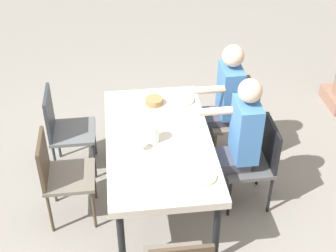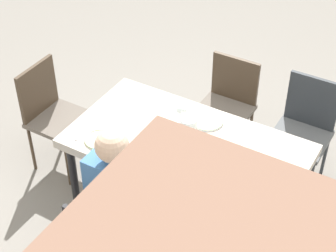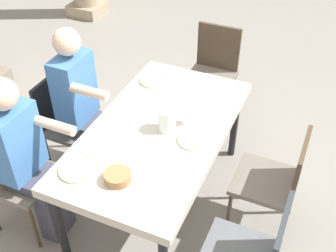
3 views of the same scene
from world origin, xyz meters
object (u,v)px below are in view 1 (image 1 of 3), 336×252
plate_0 (182,100)px  plate_2 (203,177)px  diner_man_white (237,141)px  water_pitcher (152,134)px  chair_mid_north (256,158)px  plate_1 (126,139)px  wine_glass_1 (138,141)px  chair_west_north (238,116)px  chair_mid_south (60,173)px  dining_table (159,144)px  diner_woman_green (223,101)px  chair_west_south (64,127)px  bread_basket (154,101)px

plate_0 → plate_2: same height
diner_man_white → water_pitcher: (-0.06, -0.75, 0.10)m
chair_mid_north → plate_1: 1.20m
wine_glass_1 → plate_0: bearing=147.2°
chair_west_north → water_pitcher: bearing=-56.9°
wine_glass_1 → chair_mid_south: bearing=-95.2°
diner_man_white → water_pitcher: size_ratio=7.96×
chair_west_north → plate_1: chair_west_north is taller
dining_table → wine_glass_1: bearing=-51.3°
dining_table → chair_west_north: 1.07m
chair_mid_north → diner_woman_green: diner_woman_green is taller
chair_west_south → diner_man_white: size_ratio=0.69×
dining_table → water_pitcher: size_ratio=10.04×
chair_west_south → plate_0: 1.20m
diner_man_white → bread_basket: diner_man_white is taller
diner_man_white → chair_west_north: bearing=164.4°
dining_table → chair_mid_north: chair_mid_north is taller
chair_west_south → diner_woman_green: 1.60m
chair_west_north → plate_2: bearing=-27.1°
chair_mid_south → diner_woman_green: 1.74m
wine_glass_1 → plate_2: 0.63m
chair_mid_north → chair_west_north: bearing=-179.8°
chair_west_north → plate_0: size_ratio=3.43×
diner_man_white → plate_1: size_ratio=5.57×
plate_1 → bread_basket: size_ratio=1.41×
plate_2 → plate_1: bearing=-133.9°
chair_west_south → wine_glass_1: chair_west_south is taller
plate_1 → wine_glass_1: wine_glass_1 is taller
bread_basket → chair_mid_south: bearing=-54.1°
chair_west_north → bread_basket: size_ratio=5.09×
chair_mid_south → plate_2: bearing=68.7°
diner_woman_green → bread_basket: diner_woman_green is taller
wine_glass_1 → chair_west_north: bearing=124.8°
chair_west_south → diner_man_white: bearing=66.8°
chair_mid_south → diner_man_white: diner_man_white is taller
chair_west_south → chair_mid_north: size_ratio=1.06×
chair_mid_north → plate_1: (-0.10, -1.17, 0.25)m
diner_woman_green → water_pitcher: (0.61, -0.77, 0.12)m
diner_man_white → water_pitcher: 0.76m
diner_man_white → plate_1: bearing=-95.8°
dining_table → bread_basket: size_ratio=9.93×
chair_west_south → plate_1: bearing=46.2°
dining_table → bread_basket: bearing=178.6°
dining_table → chair_mid_south: bearing=-84.4°
chair_west_south → plate_2: size_ratio=4.16×
plate_0 → plate_2: bearing=0.4°
plate_2 → bread_basket: (-1.11, -0.28, 0.02)m
dining_table → plate_1: plate_1 is taller
water_pitcher → chair_mid_south: bearing=-85.5°
dining_table → water_pitcher: bearing=-70.1°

